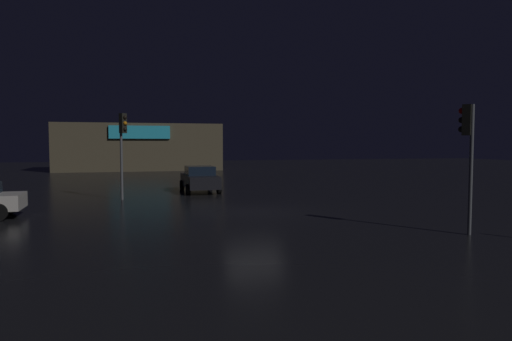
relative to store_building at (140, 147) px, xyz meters
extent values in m
plane|color=black|center=(5.02, -33.66, -2.61)|extent=(120.00, 120.00, 0.00)
cube|color=brown|center=(0.00, 0.01, -0.01)|extent=(17.91, 6.58, 5.20)
cube|color=#33CCF2|center=(0.00, -3.43, 1.60)|extent=(6.31, 0.24, 1.38)
cylinder|color=#595B60|center=(-0.76, -27.81, -0.33)|extent=(0.13, 0.13, 4.56)
cube|color=black|center=(-0.66, -27.92, 1.44)|extent=(0.41, 0.41, 1.03)
sphere|color=black|center=(-0.54, -28.03, 1.75)|extent=(0.20, 0.20, 0.20)
sphere|color=orange|center=(-0.54, -28.03, 1.44)|extent=(0.20, 0.20, 0.20)
sphere|color=black|center=(-0.54, -28.03, 1.13)|extent=(0.20, 0.20, 0.20)
cylinder|color=#595B60|center=(10.64, -40.07, -0.49)|extent=(0.12, 0.12, 4.23)
cube|color=black|center=(10.54, -39.95, 1.13)|extent=(0.41, 0.41, 0.99)
sphere|color=red|center=(10.43, -39.83, 1.43)|extent=(0.20, 0.20, 0.20)
sphere|color=black|center=(10.43, -39.83, 1.13)|extent=(0.20, 0.20, 0.20)
sphere|color=black|center=(10.43, -39.83, 0.83)|extent=(0.20, 0.20, 0.20)
cube|color=black|center=(3.70, -24.96, -1.92)|extent=(2.01, 4.40, 0.74)
cube|color=black|center=(3.71, -25.04, -1.28)|extent=(1.72, 1.92, 0.54)
cylinder|color=black|center=(4.68, -26.34, -2.29)|extent=(0.25, 0.64, 0.63)
cylinder|color=black|center=(2.86, -26.42, -2.29)|extent=(0.25, 0.64, 0.63)
cylinder|color=black|center=(4.55, -23.49, -2.29)|extent=(0.25, 0.64, 0.63)
cylinder|color=black|center=(2.73, -23.57, -2.29)|extent=(0.25, 0.64, 0.63)
cylinder|color=black|center=(-5.15, -31.66, -2.26)|extent=(0.69, 0.25, 0.68)
camera|label=1|loc=(0.39, -52.22, 0.36)|focal=31.10mm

